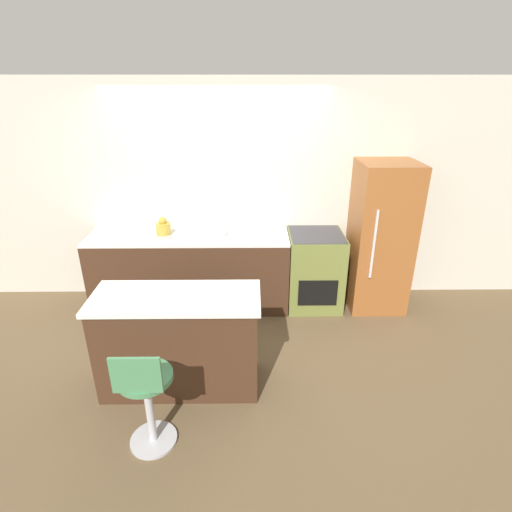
# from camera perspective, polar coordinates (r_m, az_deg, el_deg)

# --- Properties ---
(ground_plane) EXTENTS (14.00, 14.00, 0.00)m
(ground_plane) POSITION_cam_1_polar(r_m,az_deg,el_deg) (4.74, -5.30, -8.81)
(ground_plane) COLOR brown
(wall_back) EXTENTS (8.00, 0.06, 2.60)m
(wall_back) POSITION_cam_1_polar(r_m,az_deg,el_deg) (4.84, -5.27, 8.82)
(wall_back) COLOR beige
(wall_back) RESTS_ON ground_plane
(back_counter) EXTENTS (2.31, 0.64, 0.92)m
(back_counter) POSITION_cam_1_polar(r_m,az_deg,el_deg) (4.85, -9.30, -2.05)
(back_counter) COLOR #422819
(back_counter) RESTS_ON ground_plane
(kitchen_island) EXTENTS (1.41, 0.58, 0.91)m
(kitchen_island) POSITION_cam_1_polar(r_m,az_deg,el_deg) (3.63, -10.89, -11.85)
(kitchen_island) COLOR #422819
(kitchen_island) RESTS_ON ground_plane
(oven_range) EXTENTS (0.64, 0.65, 0.92)m
(oven_range) POSITION_cam_1_polar(r_m,az_deg,el_deg) (4.85, 8.34, -1.96)
(oven_range) COLOR olive
(oven_range) RESTS_ON ground_plane
(refrigerator) EXTENTS (0.64, 0.67, 1.74)m
(refrigerator) POSITION_cam_1_polar(r_m,az_deg,el_deg) (4.86, 17.32, 2.55)
(refrigerator) COLOR #995628
(refrigerator) RESTS_ON ground_plane
(stool_chair) EXTENTS (0.40, 0.40, 0.92)m
(stool_chair) POSITION_cam_1_polar(r_m,az_deg,el_deg) (3.14, -15.37, -18.87)
(stool_chair) COLOR #B7B7BC
(stool_chair) RESTS_ON ground_plane
(kettle) EXTENTS (0.17, 0.17, 0.21)m
(kettle) POSITION_cam_1_polar(r_m,az_deg,el_deg) (4.72, -13.10, 4.04)
(kettle) COLOR #B29333
(kettle) RESTS_ON back_counter
(mixing_bowl) EXTENTS (0.22, 0.22, 0.10)m
(mixing_bowl) POSITION_cam_1_polar(r_m,az_deg,el_deg) (4.64, -5.48, 3.76)
(mixing_bowl) COLOR white
(mixing_bowl) RESTS_ON back_counter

